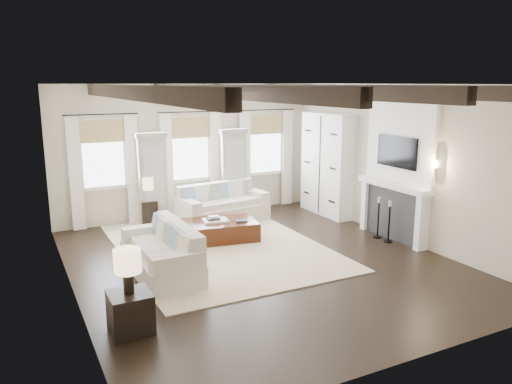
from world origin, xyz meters
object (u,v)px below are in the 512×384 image
sofa_left (164,254)px  sofa_back (222,206)px  side_table_front (130,312)px  side_table_back (148,212)px  ottoman (219,231)px

sofa_left → sofa_back: bearing=50.1°
side_table_front → side_table_back: (1.58, 4.96, 0.01)m
sofa_back → side_table_front: bearing=-125.9°
sofa_left → side_table_front: (-1.01, -1.79, -0.08)m
sofa_left → side_table_back: (0.57, 3.17, -0.07)m
side_table_back → sofa_back: bearing=-19.1°
ottoman → side_table_back: size_ratio=2.80×
sofa_left → side_table_front: size_ratio=3.78×
sofa_left → ottoman: sofa_left is taller
sofa_back → side_table_back: (-1.61, 0.56, -0.09)m
sofa_back → side_table_front: (-3.19, -4.41, -0.10)m
sofa_back → side_table_front: 5.44m
side_table_back → ottoman: bearing=-62.1°
side_table_front → ottoman: bearing=50.4°
side_table_back → sofa_left: bearing=-100.2°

